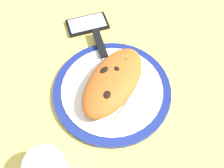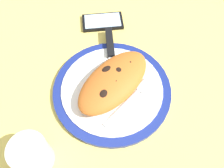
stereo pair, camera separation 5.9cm
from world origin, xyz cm
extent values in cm
cube|color=#EACC60|center=(0.00, 0.00, -1.50)|extent=(150.00, 150.00, 3.00)
cylinder|color=navy|center=(0.00, 0.00, 0.66)|extent=(30.13, 30.13, 1.31)
cylinder|color=white|center=(0.00, 0.00, 1.46)|extent=(25.86, 25.86, 0.30)
ellipsoid|color=#C16023|center=(0.66, -0.39, 4.01)|extent=(23.32, 13.63, 4.79)
ellipsoid|color=black|center=(-4.15, -0.53, 5.84)|extent=(2.85, 2.35, 0.92)
ellipsoid|color=black|center=(1.56, 2.41, 5.76)|extent=(3.72, 3.37, 1.07)
ellipsoid|color=black|center=(6.41, -0.87, 5.75)|extent=(1.95, 1.78, 0.57)
ellipsoid|color=black|center=(0.34, -1.06, 6.03)|extent=(1.90, 1.55, 0.64)
ellipsoid|color=black|center=(2.79, 0.13, 6.00)|extent=(3.09, 3.00, 0.85)
cube|color=silver|center=(-3.18, -5.17, 1.81)|extent=(12.63, 2.65, 0.40)
cube|color=silver|center=(5.06, -6.32, 1.81)|extent=(4.27, 2.73, 0.40)
cube|color=silver|center=(2.35, 1.14, 1.81)|extent=(11.60, 9.92, 0.40)
cube|color=black|center=(11.61, 8.72, 2.21)|extent=(9.19, 8.04, 1.20)
cube|color=black|center=(18.26, 16.06, 0.50)|extent=(13.22, 13.78, 1.00)
cube|color=silver|center=(18.26, 16.06, 1.08)|extent=(11.48, 12.00, 0.16)
cylinder|color=silver|center=(-23.74, 3.99, 4.01)|extent=(7.97, 7.97, 8.02)
cylinder|color=silver|center=(-23.74, 3.99, 2.56)|extent=(7.33, 7.33, 4.71)
camera|label=1|loc=(-27.54, -11.82, 54.31)|focal=38.41mm
camera|label=2|loc=(-24.70, -16.97, 54.31)|focal=38.41mm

